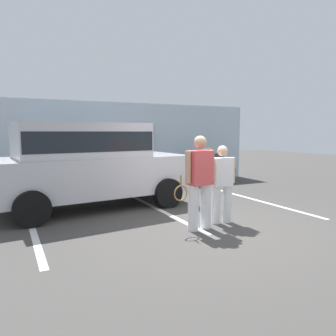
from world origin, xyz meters
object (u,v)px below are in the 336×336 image
at_px(potted_plant_by_porch, 205,170).
at_px(potted_plant_secondary, 229,172).
at_px(tennis_player_woman, 222,183).
at_px(parked_suv, 88,161).
at_px(tennis_player_man, 199,182).

bearing_deg(potted_plant_by_porch, potted_plant_secondary, -0.28).
height_order(tennis_player_woman, potted_plant_by_porch, tennis_player_woman).
height_order(potted_plant_by_porch, potted_plant_secondary, potted_plant_by_porch).
bearing_deg(parked_suv, potted_plant_secondary, 12.02).
height_order(parked_suv, tennis_player_woman, parked_suv).
height_order(parked_suv, potted_plant_secondary, parked_suv).
distance_m(tennis_player_man, potted_plant_by_porch, 5.29).
relative_size(potted_plant_by_porch, potted_plant_secondary, 1.38).
xyz_separation_m(tennis_player_woman, potted_plant_secondary, (3.37, 4.17, -0.44)).
relative_size(parked_suv, potted_plant_secondary, 6.82).
height_order(parked_suv, tennis_player_man, parked_suv).
relative_size(tennis_player_man, tennis_player_woman, 1.13).
xyz_separation_m(potted_plant_by_porch, potted_plant_secondary, (1.04, -0.01, -0.15)).
bearing_deg(tennis_player_man, tennis_player_woman, -170.33).
relative_size(tennis_player_woman, potted_plant_secondary, 2.26).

